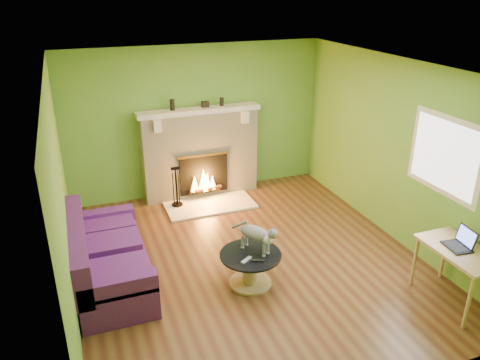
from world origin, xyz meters
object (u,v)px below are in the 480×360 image
object	(u,v)px
coffee_table	(250,267)
desk	(460,256)
cat	(255,237)
sofa	(106,259)

from	to	relation	value
coffee_table	desk	size ratio (longest dim) A/B	0.80
cat	sofa	bearing A→B (deg)	128.29
cat	desk	bearing A→B (deg)	-62.83
desk	coffee_table	bearing A→B (deg)	151.40
sofa	coffee_table	bearing A→B (deg)	-21.79
sofa	desk	xyz separation A→B (m)	(3.81, -1.83, 0.29)
sofa	coffee_table	world-z (taller)	sofa
cat	coffee_table	bearing A→B (deg)	179.75
sofa	desk	size ratio (longest dim) A/B	1.98
coffee_table	cat	size ratio (longest dim) A/B	1.18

